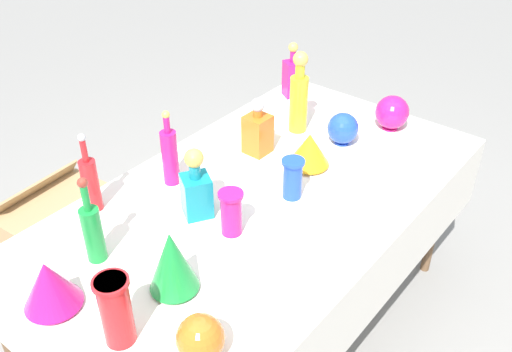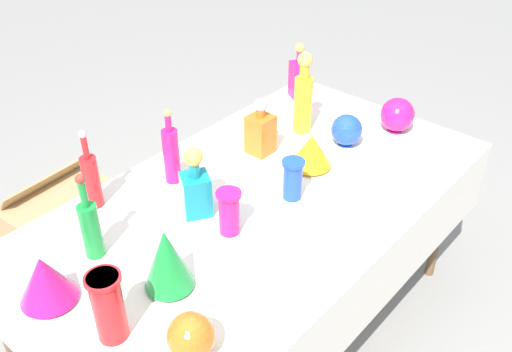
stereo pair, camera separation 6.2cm
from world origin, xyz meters
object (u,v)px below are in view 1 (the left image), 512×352
(fluted_vase_2, at_px, (49,284))
(round_bowl_0, at_px, (392,112))
(tall_bottle_3, at_px, (92,231))
(round_bowl_2, at_px, (343,128))
(tall_bottle_0, at_px, (170,155))
(fluted_vase_1, at_px, (309,149))
(slender_vase_1, at_px, (293,177))
(round_bowl_1, at_px, (200,338))
(cardboard_box_behind_left, at_px, (58,229))
(slender_vase_2, at_px, (231,211))
(fluted_vase_0, at_px, (172,261))
(tall_bottle_2, at_px, (90,182))
(square_decanter_0, at_px, (292,75))
(square_decanter_2, at_px, (258,131))
(tall_bottle_1, at_px, (299,97))
(slender_vase_0, at_px, (116,309))

(fluted_vase_2, relative_size, round_bowl_0, 1.09)
(tall_bottle_3, relative_size, round_bowl_2, 2.24)
(tall_bottle_0, relative_size, fluted_vase_1, 1.86)
(tall_bottle_0, xyz_separation_m, slender_vase_1, (0.22, -0.42, -0.03))
(round_bowl_1, bearing_deg, cardboard_box_behind_left, 73.58)
(slender_vase_2, relative_size, fluted_vase_0, 0.75)
(slender_vase_2, relative_size, fluted_vase_1, 0.99)
(slender_vase_2, xyz_separation_m, fluted_vase_1, (0.51, 0.03, -0.01))
(fluted_vase_2, height_order, round_bowl_2, fluted_vase_2)
(cardboard_box_behind_left, bearing_deg, round_bowl_1, -106.42)
(tall_bottle_2, bearing_deg, square_decanter_0, -0.95)
(square_decanter_2, relative_size, round_bowl_1, 1.78)
(tall_bottle_1, relative_size, round_bowl_1, 2.65)
(square_decanter_2, distance_m, fluted_vase_1, 0.24)
(tall_bottle_2, relative_size, fluted_vase_2, 1.82)
(tall_bottle_0, distance_m, fluted_vase_0, 0.58)
(fluted_vase_1, distance_m, round_bowl_2, 0.24)
(square_decanter_0, distance_m, cardboard_box_behind_left, 1.42)
(slender_vase_2, distance_m, cardboard_box_behind_left, 1.35)
(fluted_vase_1, bearing_deg, tall_bottle_3, 165.66)
(tall_bottle_3, distance_m, round_bowl_1, 0.54)
(square_decanter_2, height_order, fluted_vase_0, square_decanter_2)
(tall_bottle_1, xyz_separation_m, slender_vase_1, (-0.43, -0.28, -0.08))
(square_decanter_0, xyz_separation_m, cardboard_box_behind_left, (-1.02, 0.71, -0.69))
(round_bowl_1, bearing_deg, tall_bottle_0, 51.00)
(fluted_vase_2, bearing_deg, tall_bottle_1, 2.04)
(slender_vase_0, relative_size, fluted_vase_0, 1.02)
(slender_vase_0, distance_m, cardboard_box_behind_left, 1.51)
(square_decanter_2, height_order, fluted_vase_2, square_decanter_2)
(tall_bottle_2, bearing_deg, fluted_vase_1, -31.87)
(slender_vase_2, height_order, round_bowl_1, slender_vase_2)
(tall_bottle_3, relative_size, slender_vase_2, 1.91)
(tall_bottle_0, relative_size, cardboard_box_behind_left, 0.56)
(fluted_vase_1, relative_size, fluted_vase_2, 0.97)
(tall_bottle_3, bearing_deg, round_bowl_0, -13.98)
(fluted_vase_2, bearing_deg, slender_vase_2, -17.77)
(square_decanter_0, height_order, square_decanter_2, square_decanter_0)
(tall_bottle_2, distance_m, fluted_vase_2, 0.48)
(square_decanter_0, distance_m, fluted_vase_0, 1.40)
(square_decanter_0, height_order, fluted_vase_0, square_decanter_0)
(slender_vase_0, relative_size, fluted_vase_1, 1.34)
(round_bowl_1, xyz_separation_m, cardboard_box_behind_left, (0.43, 1.45, -0.65))
(round_bowl_1, distance_m, round_bowl_2, 1.24)
(tall_bottle_2, relative_size, slender_vase_2, 1.89)
(tall_bottle_3, distance_m, square_decanter_2, 0.84)
(tall_bottle_3, height_order, square_decanter_2, tall_bottle_3)
(tall_bottle_3, bearing_deg, round_bowl_1, -97.79)
(slender_vase_1, bearing_deg, slender_vase_2, 172.20)
(square_decanter_0, relative_size, round_bowl_2, 1.95)
(tall_bottle_1, bearing_deg, cardboard_box_behind_left, 128.82)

